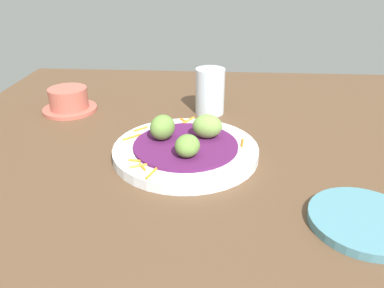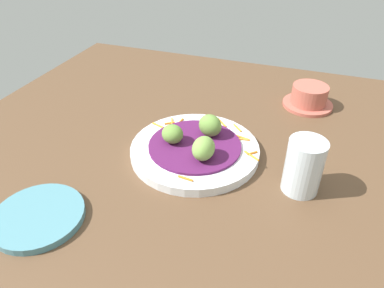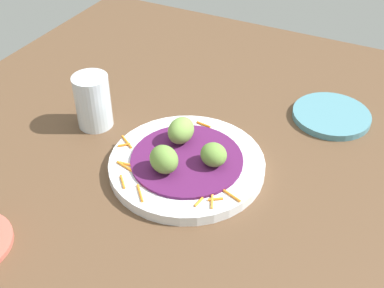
{
  "view_description": "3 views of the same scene",
  "coord_description": "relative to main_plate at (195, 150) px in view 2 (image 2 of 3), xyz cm",
  "views": [
    {
      "loc": [
        -1.6,
        60.42,
        34.58
      ],
      "look_at": [
        2.46,
        1.58,
        5.13
      ],
      "focal_mm": 35.73,
      "sensor_mm": 36.0,
      "label": 1
    },
    {
      "loc": [
        -51.27,
        -18.92,
        45.07
      ],
      "look_at": [
        2.2,
        0.07,
        5.36
      ],
      "focal_mm": 33.16,
      "sensor_mm": 36.0,
      "label": 2
    },
    {
      "loc": [
        58.56,
        28.48,
        56.13
      ],
      "look_at": [
        2.32,
        0.26,
        6.4
      ],
      "focal_mm": 45.77,
      "sensor_mm": 36.0,
      "label": 3
    }
  ],
  "objects": [
    {
      "name": "table_surface",
      "position": [
        -3.7,
        0.1,
        -1.91
      ],
      "size": [
        110.0,
        110.0,
        2.0
      ],
      "primitive_type": "cube",
      "color": "brown",
      "rests_on": "ground"
    },
    {
      "name": "main_plate",
      "position": [
        0.0,
        0.0,
        0.0
      ],
      "size": [
        25.95,
        25.95,
        1.82
      ],
      "primitive_type": "cylinder",
      "color": "silver",
      "rests_on": "table_surface"
    },
    {
      "name": "cabbage_bed",
      "position": [
        0.0,
        0.0,
        1.17
      ],
      "size": [
        18.65,
        18.65,
        0.52
      ],
      "primitive_type": "cylinder",
      "color": "#51194C",
      "rests_on": "main_plate"
    },
    {
      "name": "carrot_garnish",
      "position": [
        4.47,
        -1.88,
        1.11
      ],
      "size": [
        22.28,
        24.8,
        0.4
      ],
      "color": "orange",
      "rests_on": "main_plate"
    },
    {
      "name": "guac_scoop_left",
      "position": [
        -3.64,
        -2.89,
        3.62
      ],
      "size": [
        5.43,
        4.26,
        4.39
      ],
      "primitive_type": "ellipsoid",
      "rotation": [
        0.0,
        0.0,
        4.7
      ],
      "color": "#759E47",
      "rests_on": "cabbage_bed"
    },
    {
      "name": "guac_scoop_center",
      "position": [
        4.32,
        -1.71,
        3.7
      ],
      "size": [
        6.03,
        6.37,
        4.55
      ],
      "primitive_type": "ellipsoid",
      "rotation": [
        0.0,
        0.0,
        2.69
      ],
      "color": "olive",
      "rests_on": "cabbage_bed"
    },
    {
      "name": "guac_scoop_right",
      "position": [
        -0.68,
        4.6,
        3.32
      ],
      "size": [
        5.48,
        5.66,
        3.79
      ],
      "primitive_type": "ellipsoid",
      "rotation": [
        0.0,
        0.0,
        2.75
      ],
      "color": "olive",
      "rests_on": "cabbage_bed"
    },
    {
      "name": "side_plate_small",
      "position": [
        -25.42,
        18.05,
        -0.28
      ],
      "size": [
        14.67,
        14.67,
        1.26
      ],
      "primitive_type": "cylinder",
      "color": "teal",
      "rests_on": "table_surface"
    },
    {
      "name": "terracotta_bowl",
      "position": [
        28.51,
        -19.86,
        1.51
      ],
      "size": [
        12.19,
        12.19,
        5.42
      ],
      "color": "#B75B4C",
      "rests_on": "table_surface"
    },
    {
      "name": "water_glass",
      "position": [
        -3.84,
        -20.97,
        4.18
      ],
      "size": [
        6.5,
        6.5,
        10.18
      ],
      "primitive_type": "cylinder",
      "color": "silver",
      "rests_on": "table_surface"
    }
  ]
}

